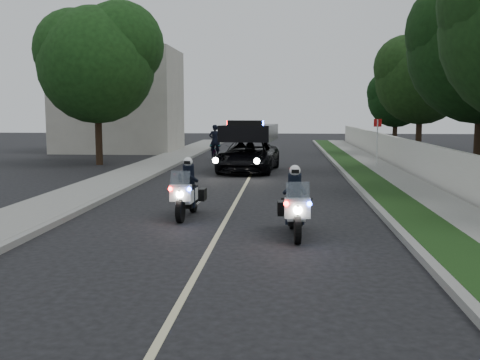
% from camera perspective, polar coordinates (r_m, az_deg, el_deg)
% --- Properties ---
extents(ground, '(120.00, 120.00, 0.00)m').
position_cam_1_polar(ground, '(12.72, -2.29, -5.61)').
color(ground, black).
rests_on(ground, ground).
extents(curb_right, '(0.20, 60.00, 0.15)m').
position_cam_1_polar(curb_right, '(22.63, 11.18, -0.01)').
color(curb_right, gray).
rests_on(curb_right, ground).
extents(grass_verge, '(1.20, 60.00, 0.16)m').
position_cam_1_polar(grass_verge, '(22.72, 12.94, -0.02)').
color(grass_verge, '#193814').
rests_on(grass_verge, ground).
extents(sidewalk_right, '(1.40, 60.00, 0.16)m').
position_cam_1_polar(sidewalk_right, '(22.95, 16.15, -0.05)').
color(sidewalk_right, gray).
rests_on(sidewalk_right, ground).
extents(property_wall, '(0.22, 60.00, 1.50)m').
position_cam_1_polar(property_wall, '(23.10, 18.64, 1.58)').
color(property_wall, beige).
rests_on(property_wall, ground).
extents(curb_left, '(0.20, 60.00, 0.15)m').
position_cam_1_polar(curb_left, '(23.17, -9.40, 0.19)').
color(curb_left, gray).
rests_on(curb_left, ground).
extents(sidewalk_left, '(2.00, 60.00, 0.16)m').
position_cam_1_polar(sidewalk_left, '(23.46, -12.01, 0.22)').
color(sidewalk_left, gray).
rests_on(sidewalk_left, ground).
extents(building_far, '(8.00, 6.00, 7.00)m').
position_cam_1_polar(building_far, '(40.02, -12.19, 7.85)').
color(building_far, '#A8A396').
rests_on(building_far, ground).
extents(lane_marking, '(0.12, 50.00, 0.01)m').
position_cam_1_polar(lane_marking, '(22.54, 0.77, -0.08)').
color(lane_marking, '#BFB78C').
rests_on(lane_marking, ground).
extents(police_moto_left, '(0.74, 1.89, 1.58)m').
position_cam_1_polar(police_moto_left, '(14.92, -5.36, -3.76)').
color(police_moto_left, white).
rests_on(police_moto_left, ground).
extents(police_moto_right, '(0.76, 1.90, 1.59)m').
position_cam_1_polar(police_moto_right, '(12.72, 5.57, -5.63)').
color(police_moto_right, white).
rests_on(police_moto_right, ground).
extents(police_suv, '(2.90, 5.46, 2.56)m').
position_cam_1_polar(police_suv, '(26.06, 0.87, 0.86)').
color(police_suv, black).
rests_on(police_suv, ground).
extents(bicycle, '(0.81, 1.78, 0.90)m').
position_cam_1_polar(bicycle, '(32.20, -2.56, 2.02)').
color(bicycle, black).
rests_on(bicycle, ground).
extents(cyclist, '(0.67, 0.45, 1.84)m').
position_cam_1_polar(cyclist, '(32.20, -2.56, 2.02)').
color(cyclist, black).
rests_on(cyclist, ground).
extents(sign_post, '(0.43, 0.43, 2.49)m').
position_cam_1_polar(sign_post, '(28.49, 13.69, 1.19)').
color(sign_post, '#9D130B').
rests_on(sign_post, ground).
extents(tree_right_c, '(6.53, 6.53, 10.39)m').
position_cam_1_polar(tree_right_c, '(26.23, 22.90, 0.35)').
color(tree_right_c, black).
rests_on(tree_right_c, ground).
extents(tree_right_d, '(6.42, 6.42, 9.22)m').
position_cam_1_polar(tree_right_d, '(36.36, 17.63, 2.27)').
color(tree_right_d, '#1A3A13').
rests_on(tree_right_d, ground).
extents(tree_right_e, '(5.27, 5.27, 7.23)m').
position_cam_1_polar(tree_right_e, '(45.44, 15.42, 3.22)').
color(tree_right_e, black).
rests_on(tree_right_e, ground).
extents(tree_left_near, '(6.78, 6.78, 10.00)m').
position_cam_1_polar(tree_left_near, '(30.39, -14.09, 1.52)').
color(tree_left_near, '#1A4316').
rests_on(tree_left_near, ground).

